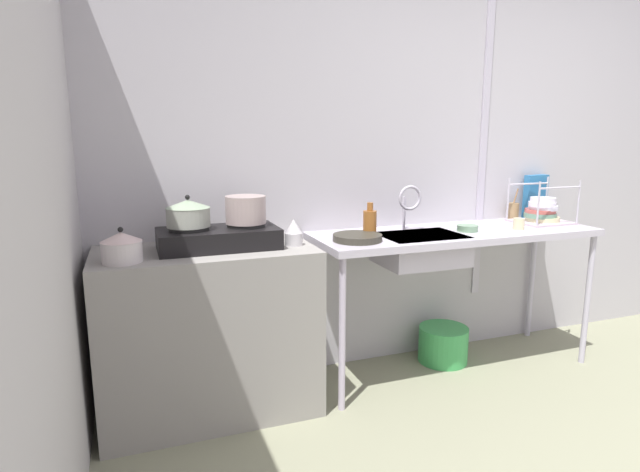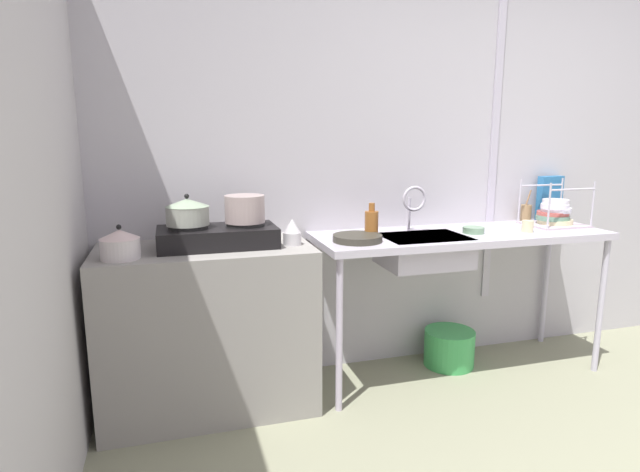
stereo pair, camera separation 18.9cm
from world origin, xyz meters
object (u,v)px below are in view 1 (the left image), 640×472
Objects in this scene: pot_beside_stove at (122,247)px; cup_by_rack at (519,224)px; utensil_jar at (514,211)px; dish_rack at (542,212)px; percolator at (294,232)px; cereal_box at (535,196)px; faucet at (409,200)px; stove at (219,238)px; bucket_on_floor at (443,344)px; pot_on_left_burner at (188,213)px; bottle_by_sink at (370,223)px; pot_on_right_burner at (246,210)px; sink_basin at (420,249)px; small_bowl_on_drainboard at (467,228)px; frying_pan at (357,238)px.

pot_beside_stove reaches higher than cup_by_rack.
dish_rack is at bearing -71.06° from utensil_jar.
percolator is 0.47× the size of cereal_box.
pot_beside_stove is 1.62m from faucet.
stove is 1.75× the size of dish_rack.
stove is 3.29× the size of pot_beside_stove.
dish_rack is (0.94, -0.06, -0.11)m from faucet.
bucket_on_floor is at bearing 7.85° from percolator.
pot_on_left_burner is 0.99m from bottle_by_sink.
bucket_on_floor is (-0.79, -0.15, -0.90)m from cereal_box.
pot_on_right_burner is 1.06× the size of bottle_by_sink.
sink_basin is 0.34m from small_bowl_on_drainboard.
bottle_by_sink reaches higher than small_bowl_on_drainboard.
pot_on_right_burner reaches higher than sink_basin.
pot_beside_stove is 2.50m from utensil_jar.
pot_on_right_burner is 1.33m from small_bowl_on_drainboard.
cup_by_rack is at bearing -3.54° from pot_on_right_burner.
cup_by_rack is at bearing -26.76° from bucket_on_floor.
pot_on_left_burner is 1.57× the size of percolator.
cup_by_rack is at bearing -10.79° from small_bowl_on_drainboard.
frying_pan reaches higher than sink_basin.
pot_beside_stove is at bearing -166.42° from pot_on_right_burner.
sink_basin is 1.40× the size of dish_rack.
percolator is at bearing -178.96° from small_bowl_on_drainboard.
frying_pan is at bearing -156.40° from faucet.
pot_on_left_burner is 0.81× the size of frying_pan.
pot_beside_stove is 2.62× the size of cup_by_rack.
pot_on_right_burner is (0.28, 0.00, 0.00)m from pot_on_left_burner.
pot_on_right_burner reaches higher than stove.
bottle_by_sink is 0.93× the size of utensil_jar.
pot_on_left_burner is 1.04× the size of utensil_jar.
stove is 0.20m from pot_on_right_burner.
pot_beside_stove is 0.67× the size of faucet.
dish_rack is 1.24m from bottle_by_sink.
cup_by_rack is at bearing -6.93° from bottle_by_sink.
pot_on_right_burner is at bearing -173.97° from faucet.
small_bowl_on_drainboard is at bearing -166.98° from cereal_box.
small_bowl_on_drainboard is at bearing -172.58° from dish_rack.
frying_pan is 0.16m from bottle_by_sink.
stove is 1.78m from cup_by_rack.
pot_on_right_burner is at bearing 172.73° from frying_pan.
faucet is 0.89m from utensil_jar.
cup_by_rack is 0.22× the size of bucket_on_floor.
bottle_by_sink is at bearing -178.66° from dish_rack.
dish_rack is at bearing 1.07° from pot_on_left_burner.
sink_basin is at bearing -2.77° from pot_on_right_burner.
pot_on_left_burner is 0.63× the size of dish_rack.
frying_pan is at bearing -142.63° from bottle_by_sink.
cereal_box is at bearing 11.85° from frying_pan.
stove is 4.77× the size of small_bowl_on_drainboard.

